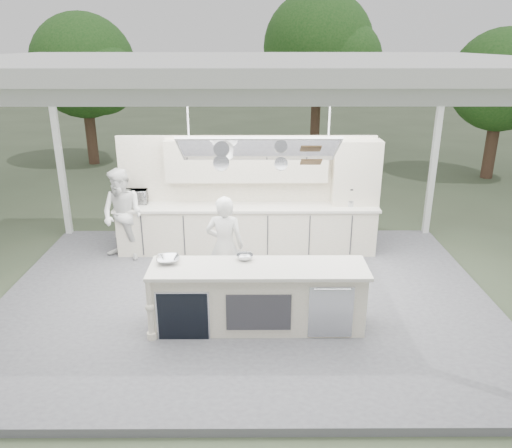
{
  "coord_description": "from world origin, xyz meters",
  "views": [
    {
      "loc": [
        0.14,
        -7.3,
        4.07
      ],
      "look_at": [
        0.17,
        0.4,
        1.23
      ],
      "focal_mm": 35.0,
      "sensor_mm": 36.0,
      "label": 1
    }
  ],
  "objects_px": {
    "demo_island": "(257,297)",
    "head_chef": "(225,246)",
    "sous_chef": "(123,215)",
    "back_counter": "(247,228)"
  },
  "relations": [
    {
      "from": "demo_island",
      "to": "head_chef",
      "type": "distance_m",
      "value": 1.2
    },
    {
      "from": "head_chef",
      "to": "sous_chef",
      "type": "xyz_separation_m",
      "value": [
        -1.99,
        1.43,
        0.04
      ]
    },
    {
      "from": "demo_island",
      "to": "back_counter",
      "type": "distance_m",
      "value": 2.82
    },
    {
      "from": "demo_island",
      "to": "sous_chef",
      "type": "xyz_separation_m",
      "value": [
        -2.5,
        2.45,
        0.4
      ]
    },
    {
      "from": "head_chef",
      "to": "back_counter",
      "type": "bearing_deg",
      "value": -94.28
    },
    {
      "from": "back_counter",
      "to": "sous_chef",
      "type": "distance_m",
      "value": 2.39
    },
    {
      "from": "back_counter",
      "to": "head_chef",
      "type": "xyz_separation_m",
      "value": [
        -0.33,
        -1.79,
        0.36
      ]
    },
    {
      "from": "back_counter",
      "to": "head_chef",
      "type": "distance_m",
      "value": 1.86
    },
    {
      "from": "demo_island",
      "to": "back_counter",
      "type": "height_order",
      "value": "same"
    },
    {
      "from": "back_counter",
      "to": "sous_chef",
      "type": "xyz_separation_m",
      "value": [
        -2.32,
        -0.36,
        0.4
      ]
    }
  ]
}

